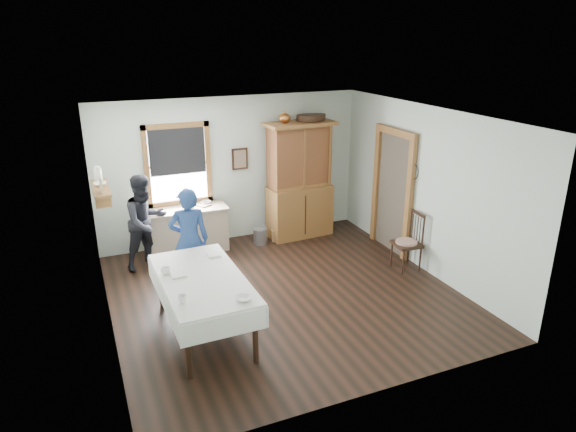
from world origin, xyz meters
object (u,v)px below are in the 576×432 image
(wicker_basket, at_px, (281,234))
(woman_blue, at_px, (190,244))
(spindle_chair, at_px, (407,241))
(work_counter, at_px, (188,230))
(dining_table, at_px, (204,305))
(china_hutch, at_px, (300,180))
(figure_dark, at_px, (146,225))
(pail, at_px, (260,236))

(wicker_basket, height_order, woman_blue, woman_blue)
(wicker_basket, bearing_deg, spindle_chair, -54.59)
(work_counter, bearing_deg, dining_table, -96.95)
(china_hutch, bearing_deg, wicker_basket, -172.26)
(woman_blue, relative_size, figure_dark, 1.02)
(wicker_basket, bearing_deg, china_hutch, 11.58)
(spindle_chair, height_order, figure_dark, figure_dark)
(pail, bearing_deg, work_counter, 173.02)
(dining_table, relative_size, woman_blue, 1.33)
(spindle_chair, bearing_deg, china_hutch, 120.13)
(china_hutch, distance_m, dining_table, 3.79)
(figure_dark, bearing_deg, spindle_chair, -49.46)
(china_hutch, height_order, dining_table, china_hutch)
(spindle_chair, bearing_deg, pail, 137.44)
(wicker_basket, bearing_deg, figure_dark, -175.17)
(work_counter, xyz_separation_m, woman_blue, (-0.29, -1.47, 0.35))
(dining_table, xyz_separation_m, figure_dark, (-0.35, 2.38, 0.34))
(figure_dark, bearing_deg, work_counter, 0.16)
(spindle_chair, xyz_separation_m, woman_blue, (-3.47, 0.69, 0.26))
(figure_dark, bearing_deg, wicker_basket, -20.07)
(woman_blue, bearing_deg, figure_dark, -58.46)
(china_hutch, height_order, woman_blue, china_hutch)
(dining_table, bearing_deg, spindle_chair, 9.12)
(china_hutch, xyz_separation_m, spindle_chair, (1.01, -2.10, -0.61))
(work_counter, xyz_separation_m, figure_dark, (-0.76, -0.36, 0.34))
(woman_blue, height_order, figure_dark, woman_blue)
(spindle_chair, relative_size, woman_blue, 0.65)
(pail, bearing_deg, dining_table, -123.97)
(work_counter, height_order, wicker_basket, work_counter)
(figure_dark, bearing_deg, china_hutch, -19.09)
(china_hutch, xyz_separation_m, wicker_basket, (-0.42, -0.09, -1.00))
(dining_table, distance_m, figure_dark, 2.43)
(spindle_chair, bearing_deg, wicker_basket, 129.87)
(work_counter, xyz_separation_m, wicker_basket, (1.75, -0.14, -0.30))
(figure_dark, bearing_deg, pail, -19.57)
(woman_blue, bearing_deg, china_hutch, -141.65)
(work_counter, distance_m, spindle_chair, 3.85)
(dining_table, bearing_deg, china_hutch, 46.01)
(wicker_basket, distance_m, figure_dark, 2.60)
(pail, bearing_deg, china_hutch, 6.98)
(dining_table, distance_m, wicker_basket, 3.39)
(wicker_basket, height_order, figure_dark, figure_dark)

